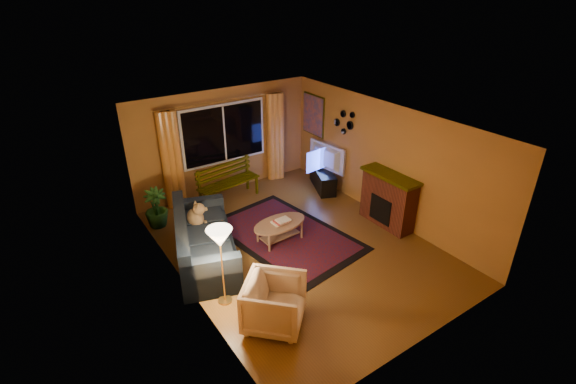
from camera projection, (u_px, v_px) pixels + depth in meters
floor at (297, 246)px, 8.21m from camera, size 4.50×6.00×0.02m
ceiling at (298, 122)px, 7.06m from camera, size 4.50×6.00×0.02m
wall_back at (224, 141)px, 9.85m from camera, size 4.50×0.02×2.50m
wall_left at (179, 225)px, 6.51m from camera, size 0.02×6.00×2.50m
wall_right at (385, 161)px, 8.76m from camera, size 0.02×6.00×2.50m
window at (224, 134)px, 9.71m from camera, size 2.00×0.02×1.30m
curtain_rod at (223, 100)px, 9.31m from camera, size 3.20×0.03×0.03m
curtain_left at (171, 161)px, 9.14m from camera, size 0.36×0.36×2.24m
curtain_right at (275, 137)px, 10.49m from camera, size 0.36×0.36×2.24m
bench at (230, 192)px, 9.77m from camera, size 1.56×0.68×0.45m
potted_plant at (156, 208)px, 8.67m from camera, size 0.50×0.50×0.84m
sofa at (205, 238)px, 7.59m from camera, size 1.65×2.48×0.93m
dog at (195, 214)px, 7.88m from camera, size 0.40×0.50×0.49m
armchair at (274, 301)px, 6.15m from camera, size 1.16×1.16×0.87m
floor_lamp at (222, 267)px, 6.48m from camera, size 0.29×0.29×1.36m
rug at (286, 235)px, 8.50m from camera, size 2.33×3.28×0.02m
coffee_table at (280, 232)px, 8.26m from camera, size 1.19×1.19×0.41m
tv_console at (323, 179)px, 10.35m from camera, size 0.80×1.21×0.48m
television at (324, 158)px, 10.09m from camera, size 0.27×1.15×0.65m
fireplace at (388, 201)px, 8.68m from camera, size 0.40×1.20×1.10m
mirror_cluster at (344, 121)px, 9.44m from camera, size 0.06×0.60×0.56m
painting at (313, 115)px, 10.36m from camera, size 0.04×0.76×0.96m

